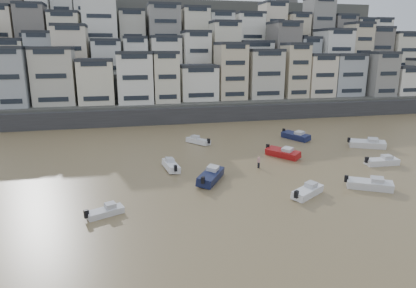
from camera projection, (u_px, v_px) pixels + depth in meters
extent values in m
cube|color=#38383A|center=(199.00, 114.00, 83.34)|extent=(140.00, 3.00, 3.50)
cube|color=#4C4C47|center=(213.00, 108.00, 90.99)|extent=(140.00, 14.00, 4.00)
cube|color=#4C4C47|center=(203.00, 90.00, 101.55)|extent=(140.00, 14.00, 10.00)
cube|color=#4C4C47|center=(194.00, 73.00, 111.87)|extent=(140.00, 14.00, 18.00)
cube|color=#4C4C47|center=(187.00, 58.00, 122.19)|extent=(140.00, 16.00, 26.00)
cube|color=#4C4C47|center=(180.00, 49.00, 134.64)|extent=(140.00, 18.00, 32.00)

